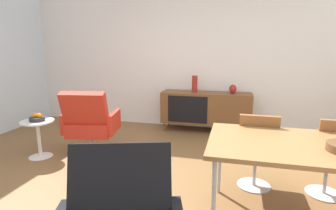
# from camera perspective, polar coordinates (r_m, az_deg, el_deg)

# --- Properties ---
(ground_plane) EXTENTS (8.32, 8.32, 0.00)m
(ground_plane) POSITION_cam_1_polar(r_m,az_deg,el_deg) (2.99, -4.62, -17.95)
(ground_plane) COLOR brown
(wall_back) EXTENTS (6.80, 0.12, 2.80)m
(wall_back) POSITION_cam_1_polar(r_m,az_deg,el_deg) (5.12, 4.67, 10.90)
(wall_back) COLOR white
(wall_back) RESTS_ON ground_plane
(sideboard) EXTENTS (1.60, 0.45, 0.72)m
(sideboard) POSITION_cam_1_polar(r_m,az_deg,el_deg) (4.89, 8.05, -0.58)
(sideboard) COLOR brown
(sideboard) RESTS_ON ground_plane
(vase_cobalt) EXTENTS (0.13, 0.13, 0.16)m
(vase_cobalt) POSITION_cam_1_polar(r_m,az_deg,el_deg) (4.80, 13.67, 3.33)
(vase_cobalt) COLOR maroon
(vase_cobalt) RESTS_ON sideboard
(vase_sculptural_dark) EXTENTS (0.10, 0.10, 0.30)m
(vase_sculptural_dark) POSITION_cam_1_polar(r_m,az_deg,el_deg) (4.84, 5.71, 4.51)
(vase_sculptural_dark) COLOR maroon
(vase_sculptural_dark) RESTS_ON sideboard
(dining_table) EXTENTS (1.60, 0.90, 0.74)m
(dining_table) POSITION_cam_1_polar(r_m,az_deg,el_deg) (2.45, 27.95, -8.34)
(dining_table) COLOR olive
(dining_table) RESTS_ON ground_plane
(dining_chair_back_left) EXTENTS (0.41, 0.43, 0.86)m
(dining_chair_back_left) POSITION_cam_1_polar(r_m,az_deg,el_deg) (2.99, 18.42, -8.64)
(dining_chair_back_left) COLOR brown
(dining_chair_back_left) RESTS_ON ground_plane
(dining_chair_back_right) EXTENTS (0.42, 0.45, 0.86)m
(dining_chair_back_right) POSITION_cam_1_polar(r_m,az_deg,el_deg) (3.13, 31.53, -8.91)
(dining_chair_back_right) COLOR brown
(dining_chair_back_right) RESTS_ON ground_plane
(lounge_chair_red) EXTENTS (0.80, 0.75, 0.95)m
(lounge_chair_red) POSITION_cam_1_polar(r_m,az_deg,el_deg) (3.94, -16.28, -3.57)
(lounge_chair_red) COLOR red
(lounge_chair_red) RESTS_ON ground_plane
(side_table_round) EXTENTS (0.44, 0.44, 0.52)m
(side_table_round) POSITION_cam_1_polar(r_m,az_deg,el_deg) (4.14, -25.90, -5.69)
(side_table_round) COLOR white
(side_table_round) RESTS_ON ground_plane
(fruit_bowl) EXTENTS (0.20, 0.20, 0.11)m
(fruit_bowl) POSITION_cam_1_polar(r_m,az_deg,el_deg) (4.08, -26.17, -2.53)
(fruit_bowl) COLOR #262628
(fruit_bowl) RESTS_ON side_table_round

